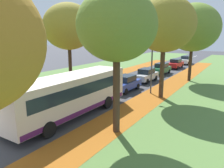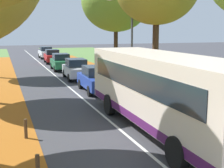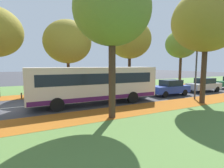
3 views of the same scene
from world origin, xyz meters
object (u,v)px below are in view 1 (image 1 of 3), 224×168
Objects in this scene: car_green_third_in_line at (161,69)px; car_red_fourth_in_line at (176,64)px; tree_right_mid at (164,24)px; tree_right_near at (117,26)px; streetlamp_right at (149,56)px; tree_right_far at (193,28)px; car_silver_following at (146,75)px; tree_left_mid at (69,27)px; tree_left_far at (114,30)px; bus at (71,93)px; car_blue_lead at (125,83)px; car_white_trailing at (186,60)px; bollard_fourth at (34,98)px; bollard_third at (1,109)px.

car_green_third_in_line and car_red_fourth_in_line have the same top height.
tree_right_mid is 2.14× the size of car_red_fourth_in_line.
streetlamp_right is at bearing 101.23° from tree_right_near.
tree_right_far is 1.58× the size of streetlamp_right.
tree_right_near is 16.00m from car_silver_following.
tree_left_mid reaches higher than tree_right_near.
tree_left_mid is 10.95m from car_silver_following.
tree_left_mid is at bearing -179.46° from tree_right_mid.
streetlamp_right is 11.73m from car_green_third_in_line.
tree_right_mid is (11.10, 0.10, 0.01)m from tree_left_mid.
tree_left_far is 12.80m from streetlamp_right.
bus is (-4.04, 0.49, -4.53)m from tree_right_near.
streetlamp_right is 0.58× the size of bus.
car_blue_lead is at bearing 90.86° from bus.
bus is at bearing -89.14° from car_blue_lead.
car_red_fourth_in_line and car_white_trailing have the same top height.
bollard_fourth is (-8.94, -7.25, -6.27)m from tree_right_mid.
car_red_fourth_in_line is (0.08, 12.87, 0.00)m from car_silver_following.
tree_right_mid is (10.77, -9.40, 0.16)m from tree_left_far.
car_green_third_in_line is 6.85m from car_red_fourth_in_line.
tree_left_far is (0.33, 9.50, -0.16)m from tree_left_mid.
tree_left_mid is 2.18× the size of car_green_third_in_line.
tree_right_far is at bearing 59.85° from bollard_fourth.
car_blue_lead is 5.52m from car_silver_following.
car_red_fourth_in_line is (-3.94, 18.75, -5.83)m from tree_right_mid.
bollard_fourth is at bearing -123.10° from car_blue_lead.
bollard_third is 0.14× the size of car_blue_lead.
bollard_fourth is 33.04m from car_white_trailing.
car_white_trailing is at bearing 88.76° from car_red_fourth_in_line.
tree_right_mid is (-0.19, 8.58, 0.41)m from tree_right_near.
tree_right_near is at bearing -65.02° from car_blue_lead.
car_white_trailing is at bearing 81.04° from bollard_fourth.
tree_right_near reaches higher than bollard_fourth.
bollard_third is 29.54m from car_red_fourth_in_line.
bollard_third is at bearing -122.69° from streetlamp_right.
tree_right_far is 0.91× the size of bus.
tree_left_mid reaches higher than bollard_third.
tree_right_mid reaches higher than car_red_fourth_in_line.
car_white_trailing is (7.31, 25.49, -5.82)m from tree_left_mid.
bus is 2.48× the size of car_white_trailing.
car_blue_lead is at bearing -89.16° from car_green_third_in_line.
tree_right_mid is 7.06m from car_blue_lead.
tree_right_mid is at bearing -5.24° from car_blue_lead.
car_silver_following is (-0.04, 5.52, 0.00)m from car_blue_lead.
tree_left_mid is 11.10m from tree_right_mid.
tree_right_mid is at bearing -93.45° from tree_right_far.
streetlamp_right reaches higher than bollard_fourth.
tree_right_near is 34.62m from car_white_trailing.
car_red_fourth_in_line is at bearing 88.28° from car_green_third_in_line.
car_blue_lead is (4.96, 7.61, 0.45)m from bollard_fourth.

